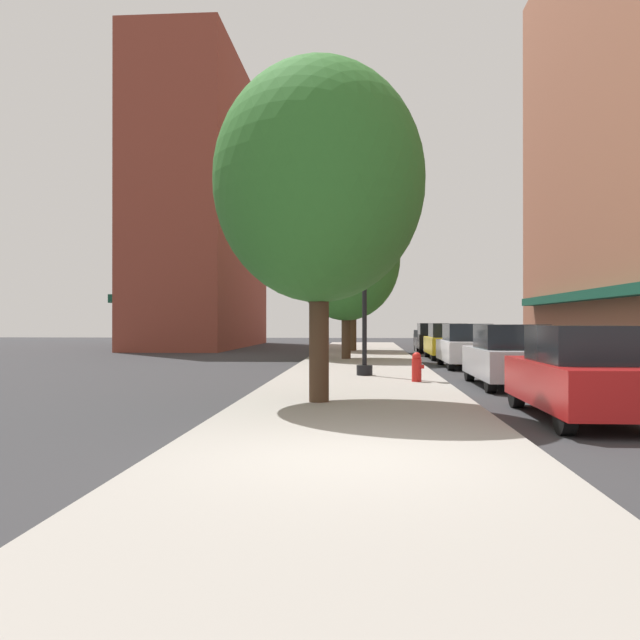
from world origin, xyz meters
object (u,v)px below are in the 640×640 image
Objects in this scene: tree_near at (353,265)px; car_black at (432,338)px; lamppost at (364,273)px; tree_mid at (346,259)px; car_white at (466,346)px; tree_far at (319,182)px; car_red at (583,374)px; fire_hydrant at (417,367)px; car_yellow at (447,342)px; parking_meter_near at (416,343)px; car_silver at (509,356)px.

tree_near reaches higher than car_black.
lamppost is 1.37× the size of car_black.
tree_mid is 6.88m from car_white.
tree_far is 1.60× the size of car_red.
car_yellow is (2.43, 12.98, 0.29)m from fire_hydrant.
parking_meter_near is 6.88m from car_silver.
parking_meter_near is at bearing -160.42° from car_white.
car_silver is at bearing -90.15° from car_black.
car_yellow and car_black have the same top height.
car_silver is (0.00, 5.92, 0.00)m from car_red.
lamppost is at bearing -87.77° from tree_near.
car_red is at bearing -16.29° from tree_far.
lamppost is 1.37× the size of car_white.
lamppost is at bearing 82.14° from tree_far.
fire_hydrant is 7.67m from car_white.
car_yellow is at bearing 70.75° from lamppost.
tree_far is at bearing -90.59° from tree_near.
tree_mid is at bearing 95.26° from lamppost.
lamppost is 1.37× the size of car_yellow.
car_yellow is at bearing -53.75° from tree_near.
lamppost is 17.21m from tree_near.
tree_mid is at bearing 105.22° from car_red.
tree_mid is at bearing -90.98° from tree_near.
tree_near is at bearing 89.41° from tree_far.
car_red is at bearing -79.84° from tree_near.
tree_mid is 15.37m from tree_far.
fire_hydrant is 19.91m from car_black.
car_white is (4.64, -3.52, -3.67)m from tree_mid.
fire_hydrant is 2.45m from car_silver.
parking_meter_near is at bearing -78.54° from tree_near.
car_red is 1.00× the size of car_black.
parking_meter_near is 0.30× the size of car_yellow.
lamppost is 0.83× the size of tree_mid.
fire_hydrant is 0.18× the size of car_silver.
fire_hydrant is 19.73m from tree_near.
tree_near is (-2.55, 12.57, 4.01)m from parking_meter_near.
car_yellow is (3.83, 10.97, -2.39)m from lamppost.
lamppost is 0.86× the size of tree_far.
tree_near is 8.67m from car_yellow.
parking_meter_near is 0.19× the size of tree_mid.
car_black reaches higher than fire_hydrant.
car_silver is (4.64, -10.83, -3.67)m from tree_mid.
tree_near is (-2.07, 19.12, 4.44)m from fire_hydrant.
car_silver is at bearing 43.73° from tree_far.
lamppost reaches higher than car_white.
tree_mid is at bearing 142.20° from car_white.
lamppost is at bearing -108.88° from car_yellow.
car_red is at bearing -64.34° from lamppost.
parking_meter_near is at bearing -57.59° from tree_mid.
car_yellow is 6.78m from car_black.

